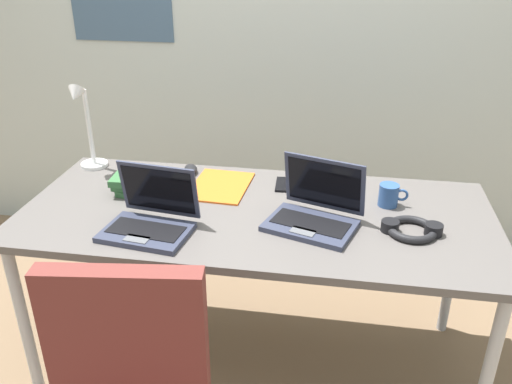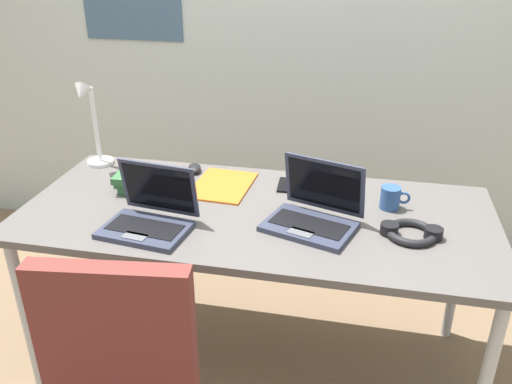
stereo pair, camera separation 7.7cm
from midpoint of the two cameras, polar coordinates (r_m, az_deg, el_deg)
The scene contains 12 objects.
ground_plane at distance 2.47m, azimuth 0.94°, elevation -17.40°, with size 12.00×12.00×0.00m, color #7A6047.
wall_back at distance 2.91m, azimuth 5.47°, elevation 18.05°, with size 6.00×0.13×2.60m.
desk at distance 2.06m, azimuth 1.07°, elevation -3.43°, with size 1.80×0.80×0.74m.
desk_lamp at distance 2.45m, azimuth -16.39°, elevation 6.91°, with size 0.12×0.18×0.40m.
laptop_by_keyboard at distance 1.93m, azimuth 7.34°, elevation -2.30°, with size 0.37×0.34×0.23m.
laptop_center at distance 1.93m, azimuth -10.27°, elevation -2.61°, with size 0.33×0.28×0.22m.
computer_mouse at distance 2.38m, azimuth -5.69°, elevation 2.57°, with size 0.06×0.10×0.03m, color black.
cell_phone at distance 2.24m, azimuth 4.21°, elevation 0.75°, with size 0.06×0.14×0.01m, color black.
headphones at distance 1.95m, azimuth 17.41°, elevation -4.15°, with size 0.21×0.18×0.04m.
book_stack at distance 2.22m, azimuth -11.29°, elevation 1.07°, with size 0.21×0.16×0.08m.
paper_folder_near_lamp at distance 2.23m, azimuth -2.64°, elevation 0.71°, with size 0.23×0.31×0.01m, color orange.
coffee_mug at distance 2.11m, azimuth 15.29°, elevation -0.60°, with size 0.11×0.08×0.09m.
Camera 2 is at (0.37, -1.76, 1.69)m, focal length 37.26 mm.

